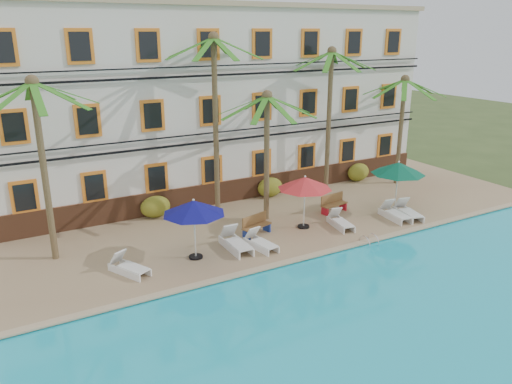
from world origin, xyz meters
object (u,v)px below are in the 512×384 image
palm_c (267,136)px  lounger_e (394,213)px  palm_a (40,143)px  pool_ladder (369,243)px  palm_e (402,113)px  umbrella_green (398,168)px  umbrella_blue (194,208)px  lounger_a (129,267)px  lounger_f (408,212)px  palm_d (330,101)px  bench_right (333,203)px  palm_b (215,102)px  umbrella_red (305,183)px  bench_left (256,225)px  lounger_c (260,242)px  lounger_b (236,242)px  lounger_d (340,222)px

palm_c → lounger_e: (5.49, -3.10, -3.87)m
palm_a → pool_ladder: bearing=-22.6°
palm_e → pool_ladder: palm_e is taller
umbrella_green → umbrella_blue: bearing=-179.7°
lounger_a → lounger_f: size_ratio=0.93×
palm_d → umbrella_blue: palm_d is taller
palm_a → lounger_f: bearing=-12.7°
lounger_e → bench_right: size_ratio=1.25×
palm_b → bench_right: size_ratio=5.69×
palm_a → palm_b: size_ratio=0.83×
palm_e → lounger_e: (-4.48, -4.47, -3.98)m
umbrella_blue → pool_ladder: bearing=-17.9°
palm_a → umbrella_blue: (5.00, -2.76, -2.61)m
palm_e → lounger_a: size_ratio=3.48×
umbrella_red → lounger_a: (-8.49, -0.60, -1.90)m
palm_d → bench_left: size_ratio=5.13×
lounger_a → lounger_c: lounger_a is taller
lounger_b → palm_b: bearing=74.7°
lounger_f → bench_right: bearing=138.7°
bench_right → bench_left: bearing=-172.4°
palm_b → umbrella_blue: size_ratio=3.46×
umbrella_blue → umbrella_red: 5.76m
umbrella_green → lounger_d: umbrella_green is taller
lounger_b → lounger_c: size_ratio=1.13×
lounger_f → bench_right: 3.68m
palm_a → umbrella_blue: palm_a is taller
lounger_d → lounger_e: bearing=-8.6°
umbrella_green → lounger_e: 2.26m
lounger_f → bench_right: bench_right is taller
lounger_d → lounger_a: bearing=178.8°
palm_b → lounger_c: palm_b is taller
palm_b → umbrella_green: bearing=-27.3°
umbrella_red → pool_ladder: bearing=-63.3°
umbrella_blue → lounger_a: size_ratio=1.38×
umbrella_blue → lounger_d: 7.51m
bench_left → lounger_f: bearing=-13.0°
lounger_c → pool_ladder: (4.41, -1.85, -0.27)m
lounger_a → bench_right: bench_right is taller
palm_c → lounger_f: size_ratio=3.14×
palm_a → palm_c: (9.77, -0.34, -0.62)m
lounger_f → lounger_a: bearing=176.5°
lounger_b → bench_left: (1.52, 0.98, 0.16)m
palm_a → bench_right: size_ratio=4.73×
lounger_f → palm_a: bearing=167.3°
lounger_c → lounger_d: size_ratio=0.99×
bench_right → pool_ladder: bench_right is taller
palm_c → lounger_e: 7.40m
lounger_c → palm_b: bearing=87.7°
lounger_a → lounger_e: 13.04m
palm_a → lounger_c: size_ratio=4.06×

